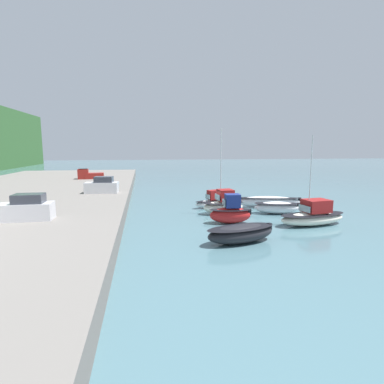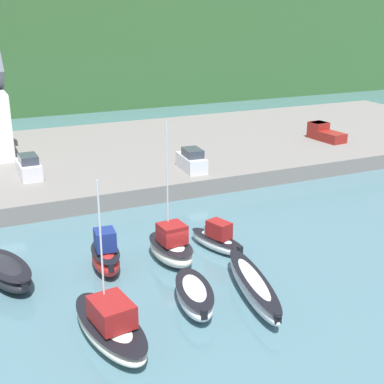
{
  "view_description": "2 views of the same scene",
  "coord_description": "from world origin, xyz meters",
  "px_view_note": "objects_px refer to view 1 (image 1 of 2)",
  "views": [
    {
      "loc": [
        -32.7,
        9.27,
        7.41
      ],
      "look_at": [
        2.98,
        3.34,
        2.08
      ],
      "focal_mm": 28.0,
      "sensor_mm": 36.0,
      "label": 1
    },
    {
      "loc": [
        -12.66,
        -30.13,
        16.3
      ],
      "look_at": [
        4.03,
        6.4,
        2.41
      ],
      "focal_mm": 50.0,
      "sensor_mm": 36.0,
      "label": 2
    }
  ],
  "objects_px": {
    "moored_boat_0": "(241,233)",
    "moored_boat_1": "(231,212)",
    "moored_boat_4": "(313,216)",
    "moored_boat_2": "(224,205)",
    "moored_boat_3": "(213,201)",
    "moored_boat_6": "(268,201)",
    "parked_car_1": "(102,186)",
    "moored_boat_5": "(277,207)",
    "pickup_truck_0": "(89,175)",
    "parked_car_2": "(26,209)"
  },
  "relations": [
    {
      "from": "moored_boat_4",
      "to": "moored_boat_6",
      "type": "relative_size",
      "value": 1.0
    },
    {
      "from": "moored_boat_3",
      "to": "moored_boat_6",
      "type": "relative_size",
      "value": 0.6
    },
    {
      "from": "moored_boat_3",
      "to": "moored_boat_1",
      "type": "bearing_deg",
      "value": 161.67
    },
    {
      "from": "moored_boat_4",
      "to": "parked_car_2",
      "type": "relative_size",
      "value": 2.03
    },
    {
      "from": "parked_car_2",
      "to": "pickup_truck_0",
      "type": "xyz_separation_m",
      "value": [
        33.87,
        0.75,
        -0.1
      ]
    },
    {
      "from": "moored_boat_1",
      "to": "moored_boat_3",
      "type": "bearing_deg",
      "value": 4.58
    },
    {
      "from": "moored_boat_0",
      "to": "moored_boat_4",
      "type": "distance_m",
      "value": 9.61
    },
    {
      "from": "moored_boat_0",
      "to": "moored_boat_4",
      "type": "xyz_separation_m",
      "value": [
        4.12,
        -8.69,
        0.15
      ]
    },
    {
      "from": "moored_boat_6",
      "to": "pickup_truck_0",
      "type": "bearing_deg",
      "value": 58.06
    },
    {
      "from": "moored_boat_0",
      "to": "moored_boat_2",
      "type": "xyz_separation_m",
      "value": [
        10.45,
        -1.46,
        0.27
      ]
    },
    {
      "from": "moored_boat_1",
      "to": "moored_boat_4",
      "type": "height_order",
      "value": "moored_boat_4"
    },
    {
      "from": "moored_boat_2",
      "to": "moored_boat_6",
      "type": "distance_m",
      "value": 6.97
    },
    {
      "from": "moored_boat_4",
      "to": "moored_boat_6",
      "type": "height_order",
      "value": "moored_boat_4"
    },
    {
      "from": "moored_boat_1",
      "to": "moored_boat_6",
      "type": "bearing_deg",
      "value": -39.33
    },
    {
      "from": "moored_boat_6",
      "to": "moored_boat_0",
      "type": "bearing_deg",
      "value": 160.77
    },
    {
      "from": "moored_boat_0",
      "to": "moored_boat_1",
      "type": "height_order",
      "value": "moored_boat_1"
    },
    {
      "from": "moored_boat_3",
      "to": "pickup_truck_0",
      "type": "bearing_deg",
      "value": 21.19
    },
    {
      "from": "moored_boat_5",
      "to": "pickup_truck_0",
      "type": "distance_m",
      "value": 38.06
    },
    {
      "from": "parked_car_2",
      "to": "moored_boat_0",
      "type": "bearing_deg",
      "value": -104.44
    },
    {
      "from": "moored_boat_1",
      "to": "moored_boat_5",
      "type": "height_order",
      "value": "moored_boat_1"
    },
    {
      "from": "moored_boat_2",
      "to": "parked_car_1",
      "type": "xyz_separation_m",
      "value": [
        8.07,
        14.29,
        1.43
      ]
    },
    {
      "from": "moored_boat_3",
      "to": "parked_car_1",
      "type": "height_order",
      "value": "parked_car_1"
    },
    {
      "from": "moored_boat_0",
      "to": "moored_boat_4",
      "type": "bearing_deg",
      "value": -79.23
    },
    {
      "from": "moored_boat_4",
      "to": "moored_boat_5",
      "type": "distance_m",
      "value": 5.45
    },
    {
      "from": "moored_boat_2",
      "to": "moored_boat_3",
      "type": "height_order",
      "value": "moored_boat_2"
    },
    {
      "from": "parked_car_1",
      "to": "moored_boat_5",
      "type": "bearing_deg",
      "value": -109.74
    },
    {
      "from": "moored_boat_0",
      "to": "moored_boat_3",
      "type": "distance_m",
      "value": 14.17
    },
    {
      "from": "moored_boat_5",
      "to": "pickup_truck_0",
      "type": "bearing_deg",
      "value": 54.05
    },
    {
      "from": "moored_boat_1",
      "to": "moored_boat_5",
      "type": "distance_m",
      "value": 7.3
    },
    {
      "from": "moored_boat_2",
      "to": "pickup_truck_0",
      "type": "relative_size",
      "value": 1.96
    },
    {
      "from": "pickup_truck_0",
      "to": "parked_car_2",
      "type": "bearing_deg",
      "value": 175.36
    },
    {
      "from": "moored_boat_0",
      "to": "moored_boat_1",
      "type": "relative_size",
      "value": 1.46
    },
    {
      "from": "moored_boat_1",
      "to": "parked_car_1",
      "type": "bearing_deg",
      "value": 53.56
    },
    {
      "from": "moored_boat_3",
      "to": "moored_boat_4",
      "type": "distance_m",
      "value": 12.55
    },
    {
      "from": "moored_boat_2",
      "to": "parked_car_2",
      "type": "bearing_deg",
      "value": 104.89
    },
    {
      "from": "moored_boat_0",
      "to": "parked_car_1",
      "type": "distance_m",
      "value": 22.59
    },
    {
      "from": "moored_boat_0",
      "to": "moored_boat_3",
      "type": "height_order",
      "value": "moored_boat_3"
    },
    {
      "from": "parked_car_1",
      "to": "moored_boat_6",
      "type": "bearing_deg",
      "value": -100.37
    },
    {
      "from": "moored_boat_3",
      "to": "pickup_truck_0",
      "type": "distance_m",
      "value": 30.39
    },
    {
      "from": "moored_boat_0",
      "to": "pickup_truck_0",
      "type": "xyz_separation_m",
      "value": [
        37.88,
        17.77,
        1.6
      ]
    },
    {
      "from": "moored_boat_4",
      "to": "pickup_truck_0",
      "type": "height_order",
      "value": "moored_boat_4"
    },
    {
      "from": "moored_boat_2",
      "to": "moored_boat_5",
      "type": "bearing_deg",
      "value": -104.01
    },
    {
      "from": "moored_boat_5",
      "to": "moored_boat_2",
      "type": "bearing_deg",
      "value": 92.8
    },
    {
      "from": "moored_boat_4",
      "to": "moored_boat_0",
      "type": "bearing_deg",
      "value": 107.36
    },
    {
      "from": "moored_boat_0",
      "to": "moored_boat_6",
      "type": "relative_size",
      "value": 0.73
    },
    {
      "from": "moored_boat_2",
      "to": "moored_boat_3",
      "type": "relative_size",
      "value": 1.88
    },
    {
      "from": "moored_boat_5",
      "to": "moored_boat_6",
      "type": "height_order",
      "value": "moored_boat_6"
    },
    {
      "from": "moored_boat_6",
      "to": "moored_boat_3",
      "type": "bearing_deg",
      "value": 93.03
    },
    {
      "from": "moored_boat_1",
      "to": "pickup_truck_0",
      "type": "xyz_separation_m",
      "value": [
        31.81,
        18.74,
        1.28
      ]
    },
    {
      "from": "moored_boat_0",
      "to": "parked_car_2",
      "type": "height_order",
      "value": "parked_car_2"
    }
  ]
}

